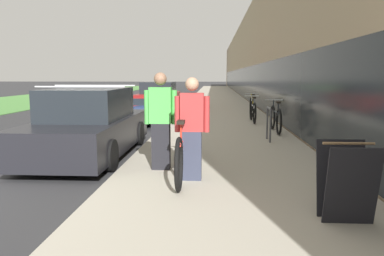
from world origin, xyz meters
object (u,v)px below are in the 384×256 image
person_rider (192,129)px  cruiser_bike_nearest (276,119)px  cruiser_bike_farthest (252,106)px  sandwich_board_sign (346,181)px  tandem_bicycle (184,149)px  cruiser_bike_middle (253,111)px  person_bystander (161,121)px  parked_sedan_curbside (89,126)px  bike_rack_hoop (269,120)px  vintage_roadster_curbside (141,114)px  parked_sedan_far (159,97)px

person_rider → cruiser_bike_nearest: 5.58m
person_rider → cruiser_bike_farthest: 10.31m
cruiser_bike_farthest → sandwich_board_sign: sandwich_board_sign is taller
cruiser_bike_nearest → cruiser_bike_farthest: size_ratio=1.06×
tandem_bicycle → cruiser_bike_middle: size_ratio=1.47×
person_bystander → parked_sedan_curbside: person_bystander is taller
bike_rack_hoop → person_bystander: bearing=-127.3°
parked_sedan_curbside → cruiser_bike_farthest: bearing=61.2°
sandwich_board_sign → cruiser_bike_nearest: bearing=87.4°
bike_rack_hoop → parked_sedan_curbside: size_ratio=0.19×
person_rider → cruiser_bike_middle: size_ratio=0.85×
person_rider → vintage_roadster_curbside: 7.94m
cruiser_bike_farthest → sandwich_board_sign: (-0.13, -11.71, 0.08)m
bike_rack_hoop → vintage_roadster_curbside: 5.61m
person_rider → cruiser_bike_middle: 7.72m
person_bystander → cruiser_bike_farthest: person_bystander is taller
cruiser_bike_nearest → vintage_roadster_curbside: cruiser_bike_nearest is taller
tandem_bicycle → vintage_roadster_curbside: (-2.13, 7.24, -0.15)m
person_rider → person_bystander: bearing=132.1°
vintage_roadster_curbside → person_rider: bearing=-73.3°
person_rider → person_bystander: (-0.58, 0.64, 0.04)m
person_rider → parked_sedan_far: person_rider is taller
person_bystander → cruiser_bike_middle: bearing=71.6°
parked_sedan_curbside → bike_rack_hoop: bearing=19.2°
bike_rack_hoop → vintage_roadster_curbside: bearing=135.5°
cruiser_bike_farthest → vintage_roadster_curbside: size_ratio=0.45×
parked_sedan_far → tandem_bicycle: bearing=-79.7°
tandem_bicycle → cruiser_bike_middle: (1.86, 7.17, -0.03)m
bike_rack_hoop → parked_sedan_curbside: bearing=-160.8°
cruiser_bike_middle → vintage_roadster_curbside: bearing=179.0°
cruiser_bike_nearest → sandwich_board_sign: cruiser_bike_nearest is taller
cruiser_bike_farthest → vintage_roadster_curbside: 4.93m
person_rider → person_bystander: size_ratio=0.95×
person_bystander → sandwich_board_sign: bearing=-42.9°
vintage_roadster_curbside → cruiser_bike_farthest: bearing=30.9°
bike_rack_hoop → parked_sedan_far: size_ratio=0.18×
person_bystander → cruiser_bike_nearest: (2.71, 4.50, -0.46)m
bike_rack_hoop → cruiser_bike_nearest: cruiser_bike_nearest is taller
cruiser_bike_farthest → cruiser_bike_nearest: bearing=-87.9°
cruiser_bike_middle → parked_sedan_far: parked_sedan_far is taller
sandwich_board_sign → parked_sedan_curbside: (-4.21, 3.82, 0.09)m
person_rider → vintage_roadster_curbside: bearing=106.7°
sandwich_board_sign → parked_sedan_curbside: size_ratio=0.20×
tandem_bicycle → person_bystander: bearing=145.8°
tandem_bicycle → parked_sedan_curbside: size_ratio=0.62×
person_rider → sandwich_board_sign: (1.82, -1.59, -0.35)m
sandwich_board_sign → cruiser_bike_middle: bearing=90.7°
tandem_bicycle → person_rider: bearing=-66.9°
cruiser_bike_middle → sandwich_board_sign: (0.11, -9.11, 0.06)m
person_rider → vintage_roadster_curbside: (-2.28, 7.59, -0.54)m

